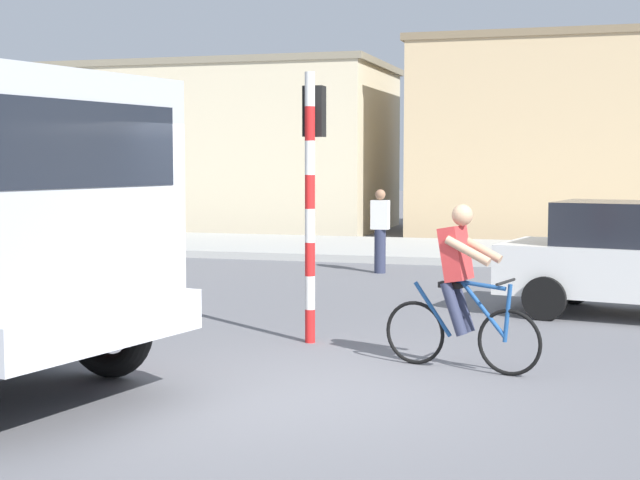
{
  "coord_description": "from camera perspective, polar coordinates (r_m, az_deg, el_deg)",
  "views": [
    {
      "loc": [
        2.55,
        -8.54,
        2.16
      ],
      "look_at": [
        -0.7,
        2.5,
        1.2
      ],
      "focal_mm": 53.11,
      "sensor_mm": 36.0,
      "label": 1
    }
  ],
  "objects": [
    {
      "name": "ground_plane",
      "position": [
        9.17,
        -0.23,
        -8.86
      ],
      "size": [
        120.0,
        120.0,
        0.0
      ],
      "primitive_type": "plane",
      "color": "slate"
    },
    {
      "name": "sidewalk_far",
      "position": [
        22.14,
        9.71,
        -0.69
      ],
      "size": [
        80.0,
        5.0,
        0.16
      ],
      "primitive_type": "cube",
      "color": "#ADADA8",
      "rests_on": "ground"
    },
    {
      "name": "cyclist",
      "position": [
        9.87,
        8.46,
        -2.83
      ],
      "size": [
        1.68,
        0.61,
        1.72
      ],
      "color": "black",
      "rests_on": "ground"
    },
    {
      "name": "traffic_light_pole",
      "position": [
        11.23,
        -0.5,
        4.3
      ],
      "size": [
        0.24,
        0.43,
        3.2
      ],
      "color": "red",
      "rests_on": "ground"
    },
    {
      "name": "pedestrian_near_kerb",
      "position": [
        18.28,
        3.64,
        0.64
      ],
      "size": [
        0.34,
        0.22,
        1.62
      ],
      "color": "#2D334C",
      "rests_on": "ground"
    },
    {
      "name": "building_corner_left",
      "position": [
        31.07,
        -6.6,
        5.56
      ],
      "size": [
        11.54,
        5.95,
        5.2
      ],
      "color": "beige",
      "rests_on": "ground"
    },
    {
      "name": "building_mid_block",
      "position": [
        28.18,
        17.15,
        5.87
      ],
      "size": [
        11.07,
        5.69,
        5.6
      ],
      "color": "#D1B284",
      "rests_on": "ground"
    }
  ]
}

